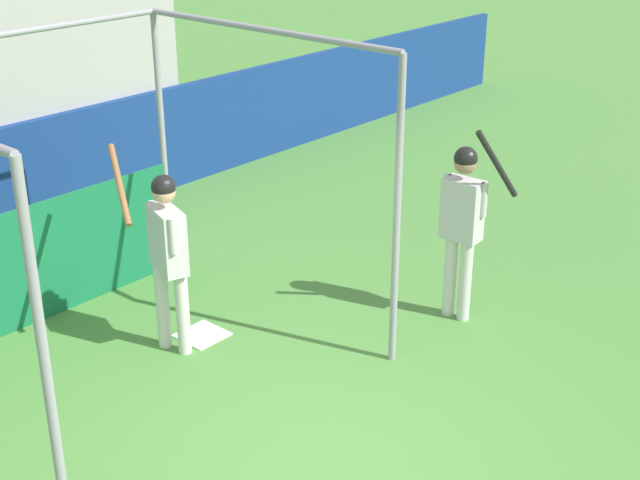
% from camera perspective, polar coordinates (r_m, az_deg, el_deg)
% --- Properties ---
extents(ground_plane, '(60.00, 60.00, 0.00)m').
position_cam_1_polar(ground_plane, '(7.27, 0.46, -14.72)').
color(ground_plane, '#477F38').
extents(batting_cage, '(3.70, 3.34, 3.00)m').
position_cam_1_polar(batting_cage, '(8.85, -16.50, 0.95)').
color(batting_cage, gray).
rests_on(batting_cage, ground).
extents(home_plate, '(0.44, 0.44, 0.02)m').
position_cam_1_polar(home_plate, '(9.17, -7.56, -6.04)').
color(home_plate, white).
rests_on(home_plate, ground).
extents(player_batter, '(0.61, 1.00, 1.99)m').
position_cam_1_polar(player_batter, '(8.48, -9.79, -0.39)').
color(player_batter, silver).
rests_on(player_batter, ground).
extents(player_waiting, '(0.53, 0.73, 2.14)m').
position_cam_1_polar(player_waiting, '(9.07, 9.12, 1.51)').
color(player_waiting, silver).
rests_on(player_waiting, ground).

